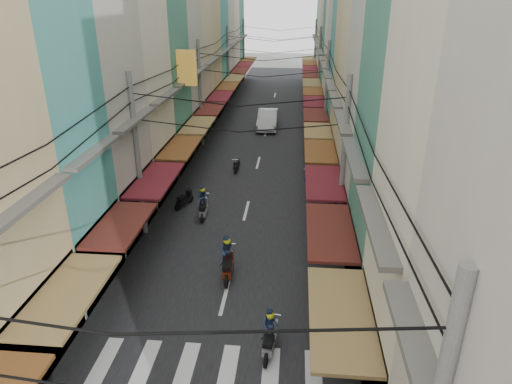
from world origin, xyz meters
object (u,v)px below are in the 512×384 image
Objects in this scene: traffic_sign at (347,235)px; market_umbrella at (418,334)px; white_car at (268,128)px; bicycle at (419,324)px.

market_umbrella is at bearing -76.18° from traffic_sign.
white_car is 3.29× the size of bicycle.
market_umbrella is (-1.01, -2.99, 2.02)m from bicycle.
traffic_sign is at bearing 103.82° from market_umbrella.
market_umbrella is 0.87× the size of traffic_sign.
white_car is 23.79m from traffic_sign.
bicycle is at bearing -51.66° from traffic_sign.
bicycle is (7.44, -26.40, 0.00)m from white_car.
market_umbrella reaches higher than white_car.
market_umbrella reaches higher than bicycle.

